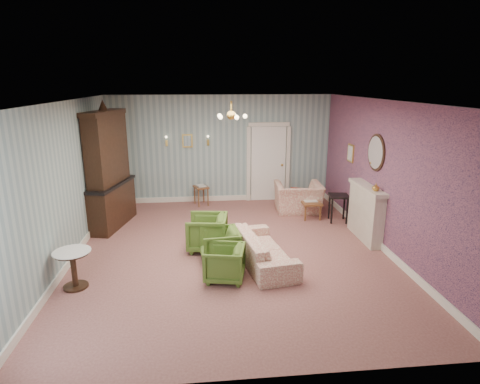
{
  "coord_description": "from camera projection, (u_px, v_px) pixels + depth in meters",
  "views": [
    {
      "loc": [
        -0.58,
        -7.23,
        3.24
      ],
      "look_at": [
        0.2,
        0.4,
        1.1
      ],
      "focal_mm": 29.79,
      "sensor_mm": 36.0,
      "label": 1
    }
  ],
  "objects": [
    {
      "name": "floor",
      "position": [
        232.0,
        251.0,
        7.85
      ],
      "size": [
        7.0,
        7.0,
        0.0
      ],
      "primitive_type": "plane",
      "color": "#986158",
      "rests_on": "ground"
    },
    {
      "name": "ceiling",
      "position": [
        231.0,
        101.0,
        7.07
      ],
      "size": [
        7.0,
        7.0,
        0.0
      ],
      "primitive_type": "plane",
      "rotation": [
        3.14,
        0.0,
        0.0
      ],
      "color": "white",
      "rests_on": "ground"
    },
    {
      "name": "wall_back",
      "position": [
        221.0,
        149.0,
        10.82
      ],
      "size": [
        6.0,
        0.0,
        6.0
      ],
      "primitive_type": "plane",
      "rotation": [
        1.57,
        0.0,
        0.0
      ],
      "color": "gray",
      "rests_on": "ground"
    },
    {
      "name": "wall_front",
      "position": [
        259.0,
        261.0,
        4.11
      ],
      "size": [
        6.0,
        0.0,
        6.0
      ],
      "primitive_type": "plane",
      "rotation": [
        -1.57,
        0.0,
        0.0
      ],
      "color": "gray",
      "rests_on": "ground"
    },
    {
      "name": "wall_left",
      "position": [
        66.0,
        184.0,
        7.17
      ],
      "size": [
        0.0,
        7.0,
        7.0
      ],
      "primitive_type": "plane",
      "rotation": [
        1.57,
        0.0,
        1.57
      ],
      "color": "gray",
      "rests_on": "ground"
    },
    {
      "name": "wall_right",
      "position": [
        385.0,
        176.0,
        7.76
      ],
      "size": [
        0.0,
        7.0,
        7.0
      ],
      "primitive_type": "plane",
      "rotation": [
        1.57,
        0.0,
        -1.57
      ],
      "color": "gray",
      "rests_on": "ground"
    },
    {
      "name": "wall_right_floral",
      "position": [
        384.0,
        176.0,
        7.76
      ],
      "size": [
        0.0,
        7.0,
        7.0
      ],
      "primitive_type": "plane",
      "rotation": [
        1.57,
        0.0,
        -1.57
      ],
      "color": "#C2616E",
      "rests_on": "ground"
    },
    {
      "name": "door",
      "position": [
        268.0,
        162.0,
        11.0
      ],
      "size": [
        1.12,
        0.12,
        2.16
      ],
      "primitive_type": null,
      "color": "white",
      "rests_on": "floor"
    },
    {
      "name": "olive_chair_a",
      "position": [
        224.0,
        261.0,
        6.66
      ],
      "size": [
        0.72,
        0.75,
        0.66
      ],
      "primitive_type": "imported",
      "rotation": [
        0.0,
        0.0,
        -1.77
      ],
      "color": "#4D6E26",
      "rests_on": "floor"
    },
    {
      "name": "olive_chair_b",
      "position": [
        220.0,
        244.0,
        7.3
      ],
      "size": [
        0.7,
        0.74,
        0.7
      ],
      "primitive_type": "imported",
      "rotation": [
        0.0,
        0.0,
        -1.47
      ],
      "color": "#4D6E26",
      "rests_on": "floor"
    },
    {
      "name": "olive_chair_c",
      "position": [
        207.0,
        231.0,
        7.87
      ],
      "size": [
        0.8,
        0.84,
        0.78
      ],
      "primitive_type": "imported",
      "rotation": [
        0.0,
        0.0,
        -1.7
      ],
      "color": "#4D6E26",
      "rests_on": "floor"
    },
    {
      "name": "sofa_chintz",
      "position": [
        264.0,
        244.0,
        7.26
      ],
      "size": [
        0.86,
        1.98,
        0.75
      ],
      "primitive_type": "imported",
      "rotation": [
        0.0,
        0.0,
        1.73
      ],
      "color": "#AB4F45",
      "rests_on": "floor"
    },
    {
      "name": "wingback_chair",
      "position": [
        298.0,
        193.0,
        10.11
      ],
      "size": [
        1.18,
        0.81,
        1.0
      ],
      "primitive_type": "imported",
      "rotation": [
        0.0,
        0.0,
        3.08
      ],
      "color": "#AB4F45",
      "rests_on": "floor"
    },
    {
      "name": "dresser",
      "position": [
        107.0,
        166.0,
        8.91
      ],
      "size": [
        0.95,
        1.76,
        2.79
      ],
      "primitive_type": null,
      "rotation": [
        0.0,
        0.0,
        -0.23
      ],
      "color": "black",
      "rests_on": "floor"
    },
    {
      "name": "fireplace",
      "position": [
        366.0,
        212.0,
        8.36
      ],
      "size": [
        0.3,
        1.4,
        1.16
      ],
      "primitive_type": null,
      "color": "beige",
      "rests_on": "floor"
    },
    {
      "name": "mantel_vase",
      "position": [
        376.0,
        187.0,
        7.8
      ],
      "size": [
        0.15,
        0.15,
        0.15
      ],
      "primitive_type": "imported",
      "color": "gold",
      "rests_on": "fireplace"
    },
    {
      "name": "oval_mirror",
      "position": [
        376.0,
        153.0,
        8.03
      ],
      "size": [
        0.04,
        0.76,
        0.84
      ],
      "primitive_type": null,
      "color": "white",
      "rests_on": "wall_right"
    },
    {
      "name": "framed_print",
      "position": [
        351.0,
        153.0,
        9.39
      ],
      "size": [
        0.04,
        0.34,
        0.42
      ],
      "primitive_type": null,
      "color": "gold",
      "rests_on": "wall_right"
    },
    {
      "name": "coffee_table",
      "position": [
        309.0,
        208.0,
        9.86
      ],
      "size": [
        0.46,
        0.82,
        0.42
      ],
      "primitive_type": null,
      "rotation": [
        0.0,
        0.0,
        -0.01
      ],
      "color": "brown",
      "rests_on": "floor"
    },
    {
      "name": "side_table_black",
      "position": [
        338.0,
        208.0,
        9.43
      ],
      "size": [
        0.5,
        0.5,
        0.66
      ],
      "primitive_type": null,
      "rotation": [
        0.0,
        0.0,
        -0.15
      ],
      "color": "black",
      "rests_on": "floor"
    },
    {
      "name": "pedestal_table",
      "position": [
        74.0,
        269.0,
        6.4
      ],
      "size": [
        0.59,
        0.59,
        0.64
      ],
      "primitive_type": null,
      "rotation": [
        0.0,
        0.0,
        0.01
      ],
      "color": "black",
      "rests_on": "floor"
    },
    {
      "name": "nesting_table",
      "position": [
        201.0,
        195.0,
        10.74
      ],
      "size": [
        0.46,
        0.52,
        0.56
      ],
      "primitive_type": null,
      "rotation": [
        0.0,
        0.0,
        0.34
      ],
      "color": "brown",
      "rests_on": "floor"
    },
    {
      "name": "gilt_mirror_back",
      "position": [
        187.0,
        141.0,
        10.62
      ],
      "size": [
        0.28,
        0.06,
        0.36
      ],
      "primitive_type": null,
      "color": "gold",
      "rests_on": "wall_back"
    },
    {
      "name": "sconce_left",
      "position": [
        167.0,
        141.0,
        10.55
      ],
      "size": [
        0.16,
        0.12,
        0.3
      ],
      "primitive_type": null,
      "color": "gold",
      "rests_on": "wall_back"
    },
    {
      "name": "sconce_right",
      "position": [
        208.0,
        141.0,
        10.66
      ],
      "size": [
        0.16,
        0.12,
        0.3
      ],
      "primitive_type": null,
      "color": "gold",
      "rests_on": "wall_back"
    },
    {
      "name": "chandelier",
      "position": [
        231.0,
        116.0,
        7.15
      ],
      "size": [
        0.56,
        0.56,
        0.36
      ],
      "primitive_type": null,
      "color": "gold",
      "rests_on": "ceiling"
    },
    {
      "name": "burgundy_cushion",
      "position": [
        298.0,
        195.0,
        9.97
      ],
      "size": [
        0.41,
        0.28,
        0.39
      ],
      "primitive_type": "cube",
      "rotation": [
        0.17,
        0.0,
        -0.35
      ],
      "color": "maroon",
      "rests_on": "wingback_chair"
    }
  ]
}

